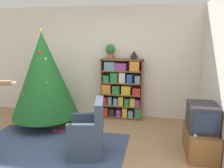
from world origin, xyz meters
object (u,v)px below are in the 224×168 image
object	(u,v)px
television	(202,117)
armchair	(88,136)
bookshelf	(122,89)
table_lamp	(134,55)
christmas_tree	(44,75)
potted_plant	(110,50)

from	to	relation	value
television	armchair	bearing A→B (deg)	-168.17
television	bookshelf	bearing A→B (deg)	137.36
armchair	table_lamp	distance (m)	2.21
bookshelf	table_lamp	world-z (taller)	table_lamp
bookshelf	table_lamp	bearing A→B (deg)	1.65
television	christmas_tree	world-z (taller)	christmas_tree
television	christmas_tree	xyz separation A→B (m)	(-3.08, 0.68, 0.46)
bookshelf	table_lamp	xyz separation A→B (m)	(0.28, 0.01, 0.81)
armchair	christmas_tree	bearing A→B (deg)	-141.28
television	christmas_tree	distance (m)	3.18
television	potted_plant	bearing A→B (deg)	141.74
potted_plant	christmas_tree	bearing A→B (deg)	-150.81
armchair	potted_plant	xyz separation A→B (m)	(0.01, 1.78, 1.27)
television	potted_plant	xyz separation A→B (m)	(-1.78, 1.40, 0.96)
armchair	table_lamp	bearing A→B (deg)	150.79
potted_plant	armchair	bearing A→B (deg)	-90.41
christmas_tree	television	bearing A→B (deg)	-12.44
christmas_tree	table_lamp	xyz separation A→B (m)	(1.84, 0.72, 0.41)
christmas_tree	table_lamp	distance (m)	2.02
television	armchair	distance (m)	1.86
television	christmas_tree	bearing A→B (deg)	167.56
bookshelf	television	bearing A→B (deg)	-42.64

